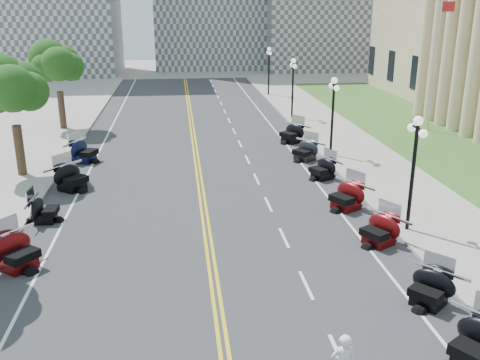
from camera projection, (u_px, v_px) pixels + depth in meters
name	position (u px, v px, depth m)	size (l,w,h in m)	color
ground	(215.00, 291.00, 18.44)	(160.00, 160.00, 0.00)	gray
road	(201.00, 193.00, 27.87)	(16.00, 90.00, 0.01)	#333335
centerline_yellow_a	(199.00, 193.00, 27.85)	(0.12, 90.00, 0.00)	yellow
centerline_yellow_b	(204.00, 193.00, 27.88)	(0.12, 90.00, 0.00)	yellow
edge_line_north	(321.00, 188.00, 28.57)	(0.12, 90.00, 0.00)	white
edge_line_south	(76.00, 198.00, 27.16)	(0.12, 90.00, 0.00)	white
lane_dash_5	(339.00, 356.00, 15.02)	(0.12, 2.00, 0.00)	white
lane_dash_6	(306.00, 285.00, 18.79)	(0.12, 2.00, 0.00)	white
lane_dash_7	(284.00, 238.00, 22.56)	(0.12, 2.00, 0.00)	white
lane_dash_8	(268.00, 204.00, 26.33)	(0.12, 2.00, 0.00)	white
lane_dash_9	(257.00, 179.00, 30.10)	(0.12, 2.00, 0.00)	white
lane_dash_10	(247.00, 159.00, 33.87)	(0.12, 2.00, 0.00)	white
lane_dash_11	(240.00, 144.00, 37.64)	(0.12, 2.00, 0.00)	white
lane_dash_12	(234.00, 131.00, 41.42)	(0.12, 2.00, 0.00)	white
lane_dash_13	(229.00, 120.00, 45.19)	(0.12, 2.00, 0.00)	white
lane_dash_14	(225.00, 111.00, 48.96)	(0.12, 2.00, 0.00)	white
lane_dash_15	(221.00, 104.00, 52.73)	(0.12, 2.00, 0.00)	white
lane_dash_16	(218.00, 97.00, 56.50)	(0.12, 2.00, 0.00)	white
lane_dash_17	(215.00, 91.00, 60.27)	(0.12, 2.00, 0.00)	white
lane_dash_18	(213.00, 86.00, 64.04)	(0.12, 2.00, 0.00)	white
lane_dash_19	(211.00, 81.00, 67.81)	(0.12, 2.00, 0.00)	white
sidewalk_north	(395.00, 184.00, 29.00)	(5.00, 90.00, 0.15)	#9E9991
lawn	(446.00, 144.00, 37.33)	(9.00, 60.00, 0.10)	#356023
street_lamp_2	(413.00, 175.00, 22.34)	(0.50, 1.20, 4.90)	black
street_lamp_3	(332.00, 117.00, 33.66)	(0.50, 1.20, 4.90)	black
street_lamp_4	(293.00, 89.00, 44.97)	(0.50, 1.20, 4.90)	black
street_lamp_5	(269.00, 71.00, 56.28)	(0.50, 1.20, 4.90)	black
flagpole	(435.00, 66.00, 39.59)	(1.10, 0.20, 10.00)	silver
tree_3	(12.00, 94.00, 29.04)	(4.80, 4.80, 9.20)	#235619
tree_4	(58.00, 68.00, 40.35)	(4.80, 4.80, 9.20)	#235619
motorcycle_n_5	(430.00, 287.00, 17.38)	(1.87, 1.87, 1.31)	black
motorcycle_n_6	(379.00, 228.00, 21.78)	(1.99, 1.99, 1.39)	#590A0C
motorcycle_n_7	(346.00, 195.00, 25.52)	(2.10, 2.10, 1.47)	#590A0C
motorcycle_n_8	(322.00, 168.00, 29.97)	(1.90, 1.90, 1.33)	black
motorcycle_n_9	(305.00, 149.00, 33.50)	(2.01, 2.01, 1.41)	black
motorcycle_n_10	(292.00, 132.00, 37.80)	(2.16, 2.16, 1.51)	black
motorcycle_s_6	(16.00, 250.00, 19.74)	(2.16, 2.16, 1.51)	#590A0C
motorcycle_s_7	(44.00, 208.00, 24.04)	(1.84, 1.84, 1.29)	black
motorcycle_s_8	(71.00, 176.00, 28.12)	(2.20, 2.20, 1.54)	black
motorcycle_s_9	(84.00, 150.00, 33.11)	(2.21, 2.21, 1.55)	black
cyclist_rider	(345.00, 339.00, 12.52)	(0.63, 0.41, 1.72)	silver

